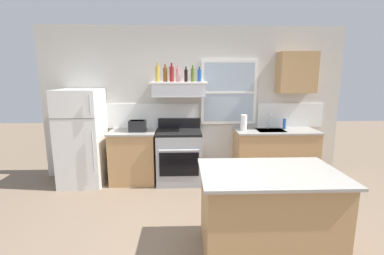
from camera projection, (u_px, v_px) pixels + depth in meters
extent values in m
plane|color=#7A6651|center=(200.00, 245.00, 3.00)|extent=(16.00, 16.00, 0.00)
cube|color=beige|center=(193.00, 103.00, 4.93)|extent=(5.40, 0.06, 2.70)
cube|color=white|center=(129.00, 116.00, 4.89)|extent=(2.50, 0.02, 0.44)
cube|color=white|center=(290.00, 115.00, 4.99)|extent=(1.20, 0.02, 0.44)
cube|color=white|center=(229.00, 92.00, 4.87)|extent=(1.00, 0.04, 1.15)
cube|color=#9EADBC|center=(229.00, 92.00, 4.85)|extent=(0.90, 0.01, 1.05)
cube|color=white|center=(229.00, 92.00, 4.85)|extent=(0.90, 0.02, 0.04)
cube|color=white|center=(82.00, 138.00, 4.59)|extent=(0.70, 0.68, 1.63)
cube|color=#333333|center=(72.00, 119.00, 4.18)|extent=(0.69, 0.00, 0.01)
cylinder|color=#A5A8AD|center=(93.00, 153.00, 4.26)|extent=(0.02, 0.02, 0.66)
cylinder|color=#A5A8AD|center=(90.00, 105.00, 4.12)|extent=(0.02, 0.02, 0.30)
cube|color=tan|center=(134.00, 157.00, 4.75)|extent=(0.76, 0.60, 0.88)
cube|color=#9E998E|center=(133.00, 132.00, 4.66)|extent=(0.79, 0.63, 0.03)
cube|color=black|center=(138.00, 126.00, 4.60)|extent=(0.28, 0.20, 0.19)
cube|color=black|center=(137.00, 121.00, 4.58)|extent=(0.24, 0.16, 0.01)
cube|color=black|center=(129.00, 124.00, 4.59)|extent=(0.02, 0.03, 0.02)
cube|color=#9EA0A5|center=(179.00, 158.00, 4.74)|extent=(0.76, 0.64, 0.87)
cube|color=black|center=(179.00, 132.00, 4.65)|extent=(0.76, 0.64, 0.04)
cube|color=black|center=(179.00, 123.00, 4.91)|extent=(0.76, 0.06, 0.18)
cube|color=black|center=(179.00, 164.00, 4.42)|extent=(0.65, 0.01, 0.40)
cylinder|color=silver|center=(179.00, 150.00, 4.34)|extent=(0.65, 0.03, 0.03)
cube|color=silver|center=(179.00, 90.00, 4.61)|extent=(0.88, 0.48, 0.22)
cube|color=#262628|center=(179.00, 95.00, 4.40)|extent=(0.75, 0.02, 0.04)
cube|color=white|center=(179.00, 82.00, 4.59)|extent=(0.96, 0.52, 0.02)
cylinder|color=#B29333|center=(158.00, 74.00, 4.55)|extent=(0.08, 0.08, 0.25)
cylinder|color=#B29333|center=(158.00, 64.00, 4.51)|extent=(0.03, 0.03, 0.06)
cylinder|color=brown|center=(165.00, 75.00, 4.55)|extent=(0.07, 0.07, 0.23)
cylinder|color=brown|center=(165.00, 66.00, 4.52)|extent=(0.03, 0.03, 0.06)
cylinder|color=maroon|center=(172.00, 74.00, 4.54)|extent=(0.07, 0.07, 0.25)
cylinder|color=maroon|center=(172.00, 65.00, 4.51)|extent=(0.03, 0.03, 0.06)
cylinder|color=#C67F84|center=(178.00, 75.00, 4.58)|extent=(0.07, 0.07, 0.22)
cylinder|color=#C67F84|center=(178.00, 67.00, 4.55)|extent=(0.03, 0.03, 0.05)
cylinder|color=black|center=(186.00, 76.00, 4.53)|extent=(0.06, 0.06, 0.20)
cylinder|color=black|center=(186.00, 68.00, 4.51)|extent=(0.02, 0.02, 0.05)
cylinder|color=#4C601E|center=(193.00, 75.00, 4.58)|extent=(0.06, 0.06, 0.22)
cylinder|color=#4C601E|center=(193.00, 67.00, 4.56)|extent=(0.03, 0.03, 0.06)
cylinder|color=#1E478C|center=(199.00, 76.00, 4.63)|extent=(0.07, 0.07, 0.20)
cylinder|color=#1E478C|center=(199.00, 68.00, 4.60)|extent=(0.03, 0.03, 0.05)
cube|color=tan|center=(274.00, 156.00, 4.83)|extent=(1.40, 0.60, 0.88)
cube|color=#9E998E|center=(276.00, 131.00, 4.75)|extent=(1.43, 0.63, 0.03)
cube|color=#B7BABC|center=(271.00, 131.00, 4.72)|extent=(0.48, 0.36, 0.01)
cylinder|color=silver|center=(269.00, 121.00, 4.83)|extent=(0.03, 0.03, 0.28)
cylinder|color=silver|center=(270.00, 115.00, 4.73)|extent=(0.02, 0.16, 0.02)
cylinder|color=white|center=(244.00, 123.00, 4.70)|extent=(0.11, 0.11, 0.27)
cylinder|color=blue|center=(284.00, 124.00, 4.83)|extent=(0.06, 0.06, 0.18)
cube|color=tan|center=(268.00, 215.00, 2.79)|extent=(1.32, 0.82, 0.88)
cube|color=#9E998E|center=(270.00, 173.00, 2.71)|extent=(1.40, 0.90, 0.03)
cube|color=tan|center=(296.00, 72.00, 4.70)|extent=(0.64, 0.32, 0.70)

